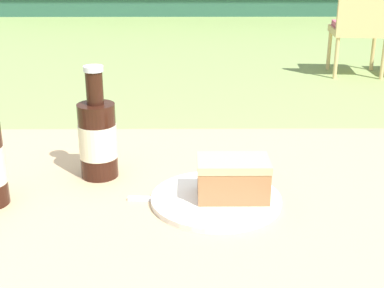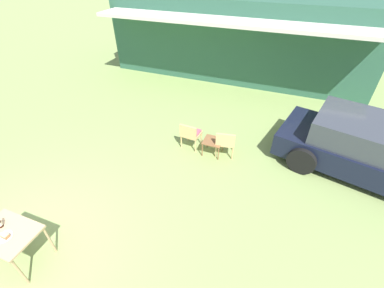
{
  "view_description": "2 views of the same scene",
  "coord_description": "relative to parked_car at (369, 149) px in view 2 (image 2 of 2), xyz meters",
  "views": [
    {
      "loc": [
        -0.01,
        -0.91,
        1.18
      ],
      "look_at": [
        0.0,
        0.1,
        0.8
      ],
      "focal_mm": 50.0,
      "sensor_mm": 36.0,
      "label": 1
    },
    {
      "loc": [
        3.67,
        -1.17,
        4.39
      ],
      "look_at": [
        2.0,
        3.1,
        0.9
      ],
      "focal_mm": 24.0,
      "sensor_mm": 36.0,
      "label": 2
    }
  ],
  "objects": [
    {
      "name": "fork",
      "position": [
        -5.85,
        -4.81,
        0.11
      ],
      "size": [
        0.19,
        0.02,
        0.01
      ],
      "color": "silver",
      "rests_on": "patio_table"
    },
    {
      "name": "cabin_building",
      "position": [
        -4.39,
        5.44,
        0.88
      ],
      "size": [
        10.14,
        4.78,
        3.02
      ],
      "color": "#2D5B47",
      "rests_on": "ground_plane"
    },
    {
      "name": "wicker_chair_cushioned",
      "position": [
        -4.25,
        -0.67,
        -0.19
      ],
      "size": [
        0.52,
        0.48,
        0.76
      ],
      "rotation": [
        0.0,
        0.0,
        3.06
      ],
      "color": "tan",
      "rests_on": "ground_plane"
    },
    {
      "name": "wicker_chair_plain",
      "position": [
        -3.28,
        -0.69,
        -0.19
      ],
      "size": [
        0.55,
        0.52,
        0.76
      ],
      "rotation": [
        0.0,
        0.0,
        3.32
      ],
      "color": "tan",
      "rests_on": "ground_plane"
    },
    {
      "name": "garden_side_table",
      "position": [
        -3.6,
        -0.72,
        -0.28
      ],
      "size": [
        0.49,
        0.46,
        0.42
      ],
      "color": "brown",
      "rests_on": "ground_plane"
    },
    {
      "name": "ground_plane",
      "position": [
        -5.83,
        -4.75,
        -0.65
      ],
      "size": [
        60.0,
        60.0,
        0.0
      ],
      "primitive_type": "plane",
      "color": "#8CA35B"
    },
    {
      "name": "parked_car",
      "position": [
        0.0,
        0.0,
        0.0
      ],
      "size": [
        4.43,
        2.77,
        1.33
      ],
      "rotation": [
        0.0,
        0.0,
        -0.24
      ],
      "color": "black",
      "rests_on": "ground_plane"
    },
    {
      "name": "cake_on_plate",
      "position": [
        -5.77,
        -4.81,
        0.13
      ],
      "size": [
        0.23,
        0.23,
        0.08
      ],
      "color": "silver",
      "rests_on": "patio_table"
    },
    {
      "name": "patio_table",
      "position": [
        -5.83,
        -4.75,
        0.03
      ],
      "size": [
        0.96,
        0.68,
        0.75
      ],
      "color": "tan",
      "rests_on": "ground_plane"
    }
  ]
}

